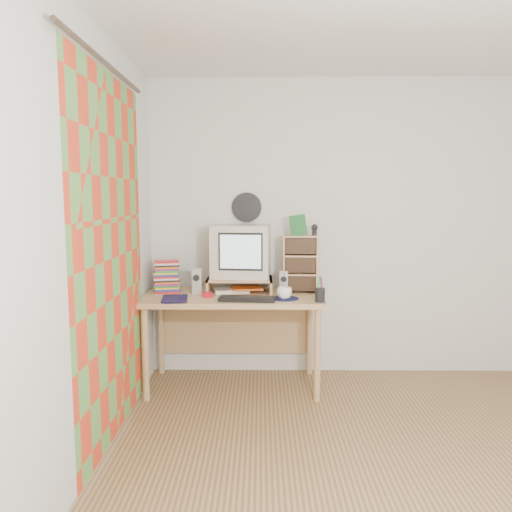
{
  "coord_description": "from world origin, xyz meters",
  "views": [
    {
      "loc": [
        -0.81,
        -2.49,
        1.53
      ],
      "look_at": [
        -0.85,
        1.33,
        1.06
      ],
      "focal_mm": 35.0,
      "sensor_mm": 36.0,
      "label": 1
    }
  ],
  "objects_px": {
    "desk": "(234,309)",
    "diary": "(162,297)",
    "keyboard": "(247,299)",
    "cd_rack": "(300,264)",
    "dvd_stack": "(167,275)",
    "crt_monitor": "(241,251)",
    "mug": "(284,293)"
  },
  "relations": [
    {
      "from": "desk",
      "to": "keyboard",
      "type": "distance_m",
      "value": 0.35
    },
    {
      "from": "crt_monitor",
      "to": "cd_rack",
      "type": "xyz_separation_m",
      "value": [
        0.48,
        -0.04,
        -0.1
      ]
    },
    {
      "from": "cd_rack",
      "to": "mug",
      "type": "height_order",
      "value": "cd_rack"
    },
    {
      "from": "keyboard",
      "to": "mug",
      "type": "distance_m",
      "value": 0.29
    },
    {
      "from": "crt_monitor",
      "to": "keyboard",
      "type": "distance_m",
      "value": 0.5
    },
    {
      "from": "keyboard",
      "to": "cd_rack",
      "type": "relative_size",
      "value": 0.91
    },
    {
      "from": "desk",
      "to": "diary",
      "type": "bearing_deg",
      "value": -150.78
    },
    {
      "from": "cd_rack",
      "to": "mug",
      "type": "bearing_deg",
      "value": -114.27
    },
    {
      "from": "mug",
      "to": "diary",
      "type": "xyz_separation_m",
      "value": [
        -0.92,
        -0.06,
        -0.02
      ]
    },
    {
      "from": "dvd_stack",
      "to": "mug",
      "type": "bearing_deg",
      "value": -28.3
    },
    {
      "from": "keyboard",
      "to": "diary",
      "type": "height_order",
      "value": "diary"
    },
    {
      "from": "dvd_stack",
      "to": "cd_rack",
      "type": "height_order",
      "value": "cd_rack"
    },
    {
      "from": "crt_monitor",
      "to": "dvd_stack",
      "type": "xyz_separation_m",
      "value": [
        -0.61,
        -0.05,
        -0.2
      ]
    },
    {
      "from": "desk",
      "to": "mug",
      "type": "bearing_deg",
      "value": -29.72
    },
    {
      "from": "diary",
      "to": "cd_rack",
      "type": "bearing_deg",
      "value": 10.8
    },
    {
      "from": "cd_rack",
      "to": "diary",
      "type": "bearing_deg",
      "value": -159.66
    },
    {
      "from": "desk",
      "to": "keyboard",
      "type": "relative_size",
      "value": 3.33
    },
    {
      "from": "crt_monitor",
      "to": "dvd_stack",
      "type": "height_order",
      "value": "crt_monitor"
    },
    {
      "from": "cd_rack",
      "to": "mug",
      "type": "xyz_separation_m",
      "value": [
        -0.14,
        -0.28,
        -0.19
      ]
    },
    {
      "from": "desk",
      "to": "keyboard",
      "type": "height_order",
      "value": "keyboard"
    },
    {
      "from": "cd_rack",
      "to": "keyboard",
      "type": "bearing_deg",
      "value": -138.11
    },
    {
      "from": "keyboard",
      "to": "crt_monitor",
      "type": "bearing_deg",
      "value": 103.75
    },
    {
      "from": "keyboard",
      "to": "cd_rack",
      "type": "height_order",
      "value": "cd_rack"
    },
    {
      "from": "dvd_stack",
      "to": "diary",
      "type": "bearing_deg",
      "value": -97.94
    },
    {
      "from": "diary",
      "to": "mug",
      "type": "bearing_deg",
      "value": -3.21
    },
    {
      "from": "desk",
      "to": "cd_rack",
      "type": "xyz_separation_m",
      "value": [
        0.54,
        0.05,
        0.37
      ]
    },
    {
      "from": "mug",
      "to": "keyboard",
      "type": "bearing_deg",
      "value": -166.46
    },
    {
      "from": "desk",
      "to": "dvd_stack",
      "type": "xyz_separation_m",
      "value": [
        -0.54,
        0.04,
        0.27
      ]
    },
    {
      "from": "cd_rack",
      "to": "crt_monitor",
      "type": "bearing_deg",
      "value": 178.22
    },
    {
      "from": "crt_monitor",
      "to": "dvd_stack",
      "type": "bearing_deg",
      "value": -169.09
    },
    {
      "from": "dvd_stack",
      "to": "diary",
      "type": "distance_m",
      "value": 0.35
    },
    {
      "from": "crt_monitor",
      "to": "dvd_stack",
      "type": "distance_m",
      "value": 0.64
    }
  ]
}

